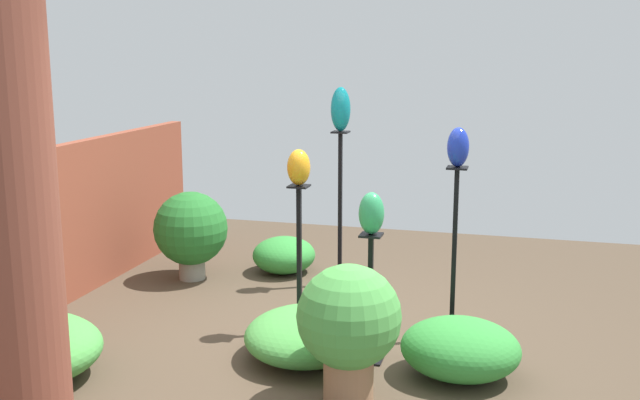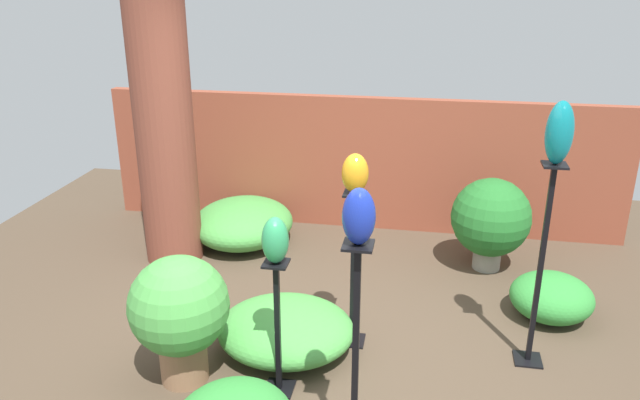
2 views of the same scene
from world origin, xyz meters
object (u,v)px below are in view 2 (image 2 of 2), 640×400
brick_pillar (164,129)px  art_vase_amber (355,173)px  art_vase_jade (275,240)px  pedestal_cobalt (355,367)px  pedestal_teal (539,275)px  art_vase_teal (559,133)px  potted_plant_back_center (179,311)px  art_vase_cobalt (359,216)px  potted_plant_near_pillar (491,219)px  pedestal_jade (278,334)px  pedestal_amber (353,276)px

brick_pillar → art_vase_amber: brick_pillar is taller
art_vase_jade → art_vase_amber: art_vase_amber is taller
pedestal_cobalt → art_vase_jade: 0.94m
pedestal_cobalt → pedestal_teal: bearing=46.5°
art_vase_jade → art_vase_teal: 1.96m
art_vase_amber → pedestal_cobalt: bearing=-82.0°
art_vase_teal → potted_plant_back_center: bearing=-164.9°
art_vase_cobalt → brick_pillar: bearing=131.3°
pedestal_cobalt → art_vase_jade: size_ratio=4.54×
pedestal_cobalt → art_vase_teal: (1.15, 1.21, 1.09)m
potted_plant_near_pillar → art_vase_cobalt: bearing=-109.2°
pedestal_cobalt → potted_plant_back_center: size_ratio=1.51×
pedestal_jade → art_vase_amber: bearing=58.4°
potted_plant_near_pillar → art_vase_teal: bearing=-82.2°
pedestal_teal → potted_plant_back_center: (-2.43, -0.65, -0.16)m
art_vase_teal → art_vase_amber: bearing=179.2°
art_vase_amber → pedestal_jade: bearing=-121.6°
potted_plant_near_pillar → potted_plant_back_center: size_ratio=0.96×
brick_pillar → art_vase_cobalt: size_ratio=8.57×
pedestal_amber → art_vase_cobalt: art_vase_cobalt is taller
pedestal_jade → pedestal_cobalt: 0.83m
brick_pillar → art_vase_teal: bearing=-20.2°
pedestal_teal → pedestal_cobalt: size_ratio=1.09×
art_vase_amber → potted_plant_near_pillar: bearing=53.0°
potted_plant_back_center → art_vase_teal: bearing=15.1°
pedestal_cobalt → art_vase_teal: art_vase_teal is taller
pedestal_jade → art_vase_teal: size_ratio=2.32×
pedestal_cobalt → art_vase_jade: (-0.59, 0.55, 0.48)m
pedestal_amber → art_vase_cobalt: bearing=-82.0°
pedestal_jade → pedestal_cobalt: size_ratio=0.69×
pedestal_cobalt → art_vase_amber: bearing=98.0°
pedestal_teal → art_vase_teal: size_ratio=3.63×
pedestal_amber → pedestal_teal: size_ratio=0.81×
art_vase_jade → art_vase_cobalt: (0.59, -0.55, 0.43)m
pedestal_jade → art_vase_teal: bearing=20.7°
brick_pillar → pedestal_teal: bearing=-20.2°
brick_pillar → art_vase_cobalt: brick_pillar is taller
pedestal_amber → art_vase_amber: 0.81m
brick_pillar → pedestal_jade: bearing=-50.5°
art_vase_jade → potted_plant_near_pillar: (1.53, 2.16, -0.62)m
art_vase_jade → art_vase_teal: art_vase_teal is taller
brick_pillar → art_vase_jade: 2.41m
art_vase_amber → art_vase_cobalt: bearing=-82.0°
pedestal_teal → art_vase_teal: art_vase_teal is taller
pedestal_teal → art_vase_cobalt: bearing=-133.5°
potted_plant_back_center → art_vase_jade: bearing=-0.3°
pedestal_amber → potted_plant_near_pillar: (1.12, 1.48, -0.05)m
pedestal_cobalt → art_vase_teal: bearing=46.5°
potted_plant_back_center → pedestal_cobalt: bearing=-23.6°
art_vase_cobalt → potted_plant_near_pillar: size_ratio=0.34×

